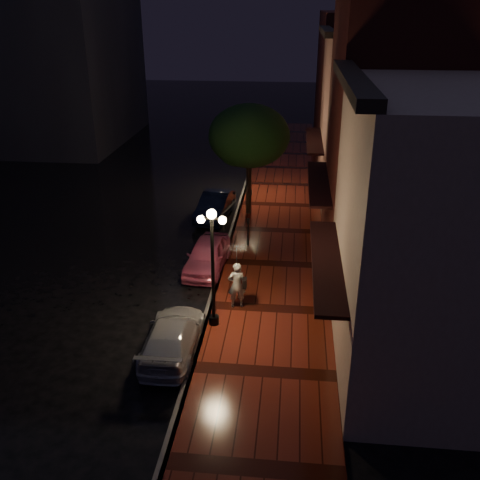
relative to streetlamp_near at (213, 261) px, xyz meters
The scene contains 15 objects.
ground 5.65m from the streetlamp_near, 94.00° to the left, with size 120.00×120.00×0.00m, color black.
sidewalk 5.91m from the streetlamp_near, 69.19° to the left, with size 4.50×60.00×0.15m, color #4C170D.
curb 5.61m from the streetlamp_near, 94.00° to the left, with size 0.25×60.00×0.15m, color #595451.
storefront_near 6.92m from the streetlamp_near, ahead, with size 5.00×8.00×8.50m, color gray.
storefront_mid 10.08m from the streetlamp_near, 46.47° to the left, with size 5.00×8.00×11.00m, color #511914.
storefront_far 16.52m from the streetlamp_near, 66.09° to the left, with size 5.00×8.00×9.00m, color #8C5951.
storefront_extra 25.98m from the streetlamp_near, 75.10° to the left, with size 5.00×12.00×10.00m, color #511914.
streetlamp_near is the anchor object (origin of this frame).
streetlamp_far 14.00m from the streetlamp_near, 90.00° to the left, with size 0.96×0.36×4.31m.
street_tree 11.12m from the streetlamp_near, 88.65° to the left, with size 4.16×4.16×5.80m.
pink_car 4.98m from the streetlamp_near, 101.97° to the left, with size 1.55×3.86×1.31m, color #D5577E.
navy_car 10.76m from the streetlamp_near, 98.12° to the left, with size 1.41×4.05×1.33m, color black.
silver_car 2.78m from the streetlamp_near, 125.48° to the right, with size 1.68×4.12×1.20m, color #ABACB3.
woman_with_umbrella 1.65m from the streetlamp_near, 62.41° to the left, with size 1.04×1.06×2.50m.
parking_meter 6.99m from the streetlamp_near, 84.92° to the left, with size 0.14×0.11×1.34m.
Camera 1 is at (2.92, -20.88, 10.52)m, focal length 40.00 mm.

